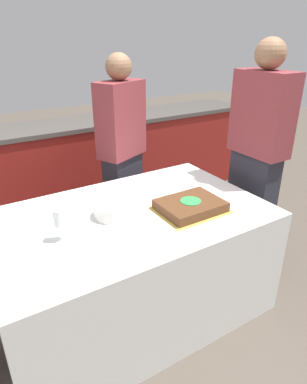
# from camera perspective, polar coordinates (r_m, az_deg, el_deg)

# --- Properties ---
(ground_plane) EXTENTS (14.00, 14.00, 0.00)m
(ground_plane) POSITION_cam_1_polar(r_m,az_deg,el_deg) (2.46, -3.41, -18.59)
(ground_plane) COLOR brown
(back_counter) EXTENTS (4.40, 0.58, 0.92)m
(back_counter) POSITION_cam_1_polar(r_m,az_deg,el_deg) (3.50, -16.25, 3.30)
(back_counter) COLOR maroon
(back_counter) RESTS_ON ground_plane
(dining_table) EXTENTS (1.63, 1.02, 0.73)m
(dining_table) POSITION_cam_1_polar(r_m,az_deg,el_deg) (2.23, -3.65, -11.81)
(dining_table) COLOR silver
(dining_table) RESTS_ON ground_plane
(cake) EXTENTS (0.41, 0.33, 0.06)m
(cake) POSITION_cam_1_polar(r_m,az_deg,el_deg) (2.06, 6.17, -2.30)
(cake) COLOR gold
(cake) RESTS_ON dining_table
(plate_stack) EXTENTS (0.20, 0.20, 0.08)m
(plate_stack) POSITION_cam_1_polar(r_m,az_deg,el_deg) (1.99, -7.07, -3.09)
(plate_stack) COLOR white
(plate_stack) RESTS_ON dining_table
(wine_glass) EXTENTS (0.07, 0.07, 0.17)m
(wine_glass) POSITION_cam_1_polar(r_m,az_deg,el_deg) (1.78, -15.48, -4.45)
(wine_glass) COLOR white
(wine_glass) RESTS_ON dining_table
(side_plate_near_cake) EXTENTS (0.20, 0.20, 0.00)m
(side_plate_near_cake) POSITION_cam_1_polar(r_m,az_deg,el_deg) (2.33, 2.91, 0.44)
(side_plate_near_cake) COLOR white
(side_plate_near_cake) RESTS_ON dining_table
(person_cutting_cake) EXTENTS (0.43, 0.34, 1.57)m
(person_cutting_cake) POSITION_cam_1_polar(r_m,az_deg,el_deg) (2.73, -5.23, 6.02)
(person_cutting_cake) COLOR #282833
(person_cutting_cake) RESTS_ON ground_plane
(person_seated_right) EXTENTS (0.20, 0.42, 1.68)m
(person_seated_right) POSITION_cam_1_polar(r_m,az_deg,el_deg) (2.58, 16.76, 5.14)
(person_seated_right) COLOR #282833
(person_seated_right) RESTS_ON ground_plane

